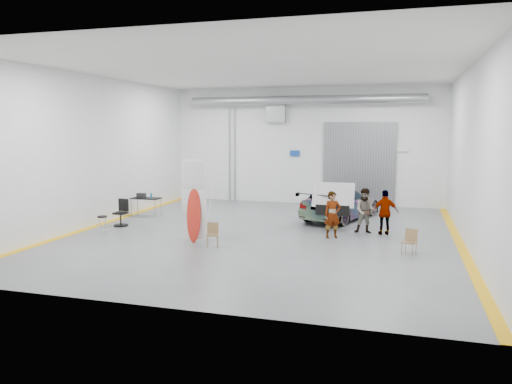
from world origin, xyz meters
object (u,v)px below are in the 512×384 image
(person_b, at_px, (366,211))
(folding_chair_near, at_px, (213,240))
(folding_chair_far, at_px, (409,247))
(surfboard_display, at_px, (194,207))
(office_chair, at_px, (121,214))
(person_a, at_px, (332,215))
(work_table, at_px, (145,198))
(person_c, at_px, (385,212))
(sedan_car, at_px, (340,203))
(shop_stool, at_px, (103,226))

(person_b, relative_size, folding_chair_near, 2.12)
(person_b, distance_m, folding_chair_far, 3.38)
(surfboard_display, xyz_separation_m, office_chair, (-3.97, 1.88, -0.76))
(surfboard_display, xyz_separation_m, folding_chair_near, (0.87, -0.48, -0.98))
(person_a, distance_m, surfboard_display, 4.92)
(work_table, bearing_deg, person_c, -6.07)
(sedan_car, relative_size, shop_stool, 6.66)
(person_c, bearing_deg, work_table, -21.18)
(person_a, height_order, folding_chair_far, person_a)
(surfboard_display, height_order, folding_chair_near, surfboard_display)
(person_c, bearing_deg, person_a, 16.47)
(person_c, xyz_separation_m, office_chair, (-10.22, -1.26, -0.36))
(person_c, xyz_separation_m, shop_stool, (-9.92, -3.05, -0.47))
(person_a, relative_size, folding_chair_far, 2.08)
(work_table, bearing_deg, surfboard_display, -45.20)
(folding_chair_near, bearing_deg, sedan_car, 45.17)
(sedan_car, relative_size, folding_chair_far, 5.92)
(person_c, height_order, surfboard_display, surfboard_display)
(person_b, bearing_deg, work_table, 169.95)
(sedan_car, bearing_deg, folding_chair_near, 81.42)
(folding_chair_near, bearing_deg, folding_chair_far, -9.98)
(surfboard_display, relative_size, office_chair, 2.86)
(person_a, bearing_deg, sedan_car, 65.94)
(folding_chair_near, distance_m, office_chair, 5.39)
(person_a, height_order, office_chair, person_a)
(sedan_car, xyz_separation_m, person_a, (0.18, -3.86, 0.15))
(folding_chair_far, bearing_deg, shop_stool, -159.12)
(shop_stool, bearing_deg, sedan_car, 36.13)
(shop_stool, relative_size, office_chair, 0.68)
(person_a, relative_size, surfboard_display, 0.55)
(person_a, height_order, folding_chair_near, person_a)
(office_chair, bearing_deg, surfboard_display, -21.88)
(folding_chair_far, height_order, work_table, work_table)
(person_a, distance_m, folding_chair_near, 4.43)
(work_table, bearing_deg, folding_chair_far, -19.51)
(sedan_car, bearing_deg, surfboard_display, 73.62)
(person_a, relative_size, work_table, 1.30)
(shop_stool, bearing_deg, person_b, 18.65)
(sedan_car, height_order, folding_chair_far, sedan_car)
(person_a, xyz_separation_m, folding_chair_far, (2.62, -1.79, -0.59))
(surfboard_display, bearing_deg, person_b, 26.85)
(surfboard_display, distance_m, shop_stool, 3.77)
(surfboard_display, bearing_deg, folding_chair_far, -1.13)
(person_c, bearing_deg, folding_chair_near, 18.78)
(person_c, xyz_separation_m, folding_chair_far, (0.83, -2.89, -0.58))
(work_table, xyz_separation_m, office_chair, (0.25, -2.37, -0.34))
(folding_chair_far, relative_size, work_table, 0.63)
(person_c, relative_size, work_table, 1.29)
(folding_chair_near, relative_size, work_table, 0.62)
(folding_chair_far, xyz_separation_m, work_table, (-11.31, 4.01, 0.56))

